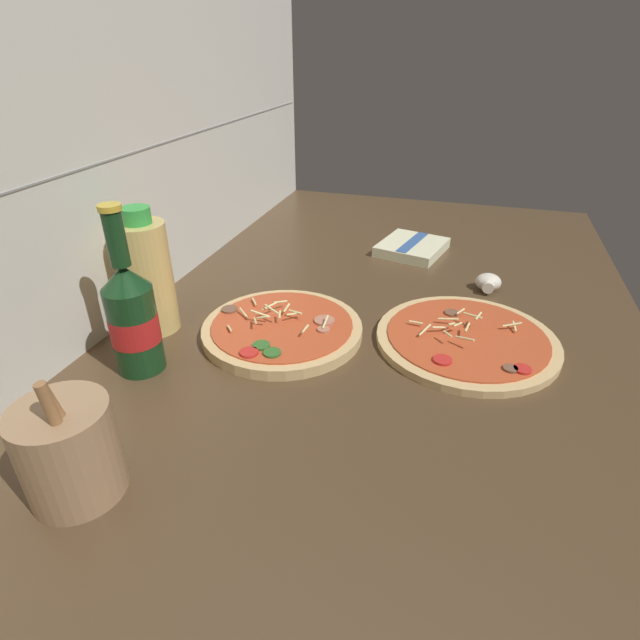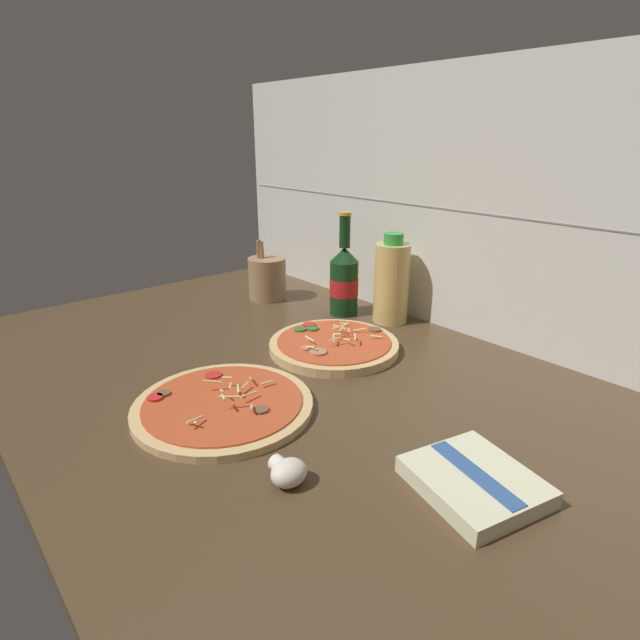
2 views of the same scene
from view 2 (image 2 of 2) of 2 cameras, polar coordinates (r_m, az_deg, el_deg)
The scene contains 9 objects.
counter_slab at distance 90.84cm, azimuth -1.80°, elevation -8.78°, with size 160.00×90.00×2.50cm.
tile_backsplash at distance 114.44cm, azimuth 16.43°, elevation 11.83°, with size 160.00×1.13×60.00cm.
pizza_near at distance 85.78cm, azimuth -11.00°, elevation -9.52°, with size 29.93×29.93×4.28cm.
pizza_far at distance 106.09cm, azimuth 1.58°, elevation -2.87°, with size 27.40×27.40×5.25cm.
beer_bottle at distance 125.28cm, azimuth 2.76°, elevation 4.66°, with size 7.20×7.20×25.70cm.
oil_bottle at distance 120.85cm, azimuth 8.16°, elevation 4.35°, with size 8.40×8.40×21.64cm.
mushroom_left at distance 68.21cm, azimuth -3.72°, elevation -16.92°, with size 5.31×5.06×3.54cm.
utensil_crock at distance 138.83cm, azimuth -6.05°, elevation 4.80°, with size 10.33×10.33×16.31cm.
dish_towel at distance 70.52cm, azimuth 17.34°, elevation -17.10°, with size 18.25×17.04×2.56cm.
Camera 2 is at (61.86, -49.50, 45.70)cm, focal length 28.00 mm.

